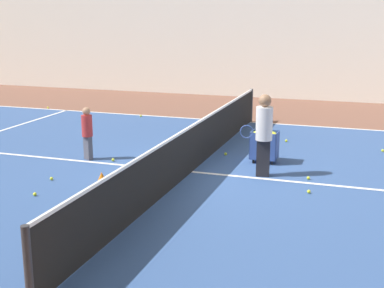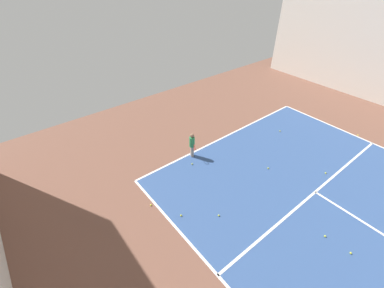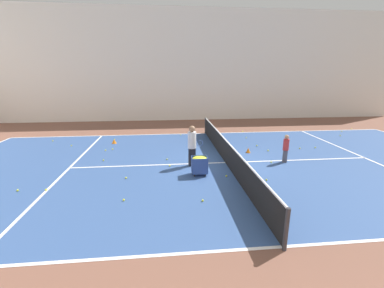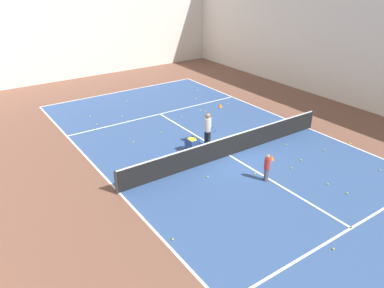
% 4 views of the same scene
% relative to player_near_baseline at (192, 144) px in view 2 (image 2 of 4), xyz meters
% --- Properties ---
extents(line_baseline_near, '(11.44, 0.10, 0.00)m').
position_rel_player_near_baseline_xyz_m(line_baseline_near, '(-2.59, -0.18, -0.76)').
color(line_baseline_near, white).
rests_on(line_baseline_near, ground).
extents(line_service_near, '(11.44, 0.10, 0.00)m').
position_rel_player_near_baseline_xyz_m(line_service_near, '(-2.59, 5.23, -0.76)').
color(line_service_near, white).
rests_on(line_service_near, ground).
extents(player_near_baseline, '(0.35, 0.62, 1.34)m').
position_rel_player_near_baseline_xyz_m(player_near_baseline, '(0.00, 0.00, 0.00)').
color(player_near_baseline, gray).
rests_on(player_near_baseline, ground).
extents(tennis_ball_0, '(0.07, 0.07, 0.07)m').
position_rel_player_near_baseline_xyz_m(tennis_ball_0, '(-2.22, 3.02, -0.73)').
color(tennis_ball_0, yellow).
rests_on(tennis_ball_0, ground).
extents(tennis_ball_2, '(0.07, 0.07, 0.07)m').
position_rel_player_near_baseline_xyz_m(tennis_ball_2, '(-4.03, 4.90, -0.73)').
color(tennis_ball_2, yellow).
rests_on(tennis_ball_2, ground).
extents(tennis_ball_5, '(0.07, 0.07, 0.07)m').
position_rel_player_near_baseline_xyz_m(tennis_ball_5, '(0.42, 0.53, -0.73)').
color(tennis_ball_5, yellow).
rests_on(tennis_ball_5, ground).
extents(tennis_ball_10, '(0.07, 0.07, 0.07)m').
position_rel_player_near_baseline_xyz_m(tennis_ball_10, '(-5.36, 1.41, -0.73)').
color(tennis_ball_10, yellow).
rests_on(tennis_ball_10, ground).
extents(tennis_ball_11, '(0.07, 0.07, 0.07)m').
position_rel_player_near_baseline_xyz_m(tennis_ball_11, '(-0.84, 6.62, -0.73)').
color(tennis_ball_11, yellow).
rests_on(tennis_ball_11, ground).
extents(tennis_ball_13, '(0.07, 0.07, 0.07)m').
position_rel_player_near_baseline_xyz_m(tennis_ball_13, '(-0.90, 7.50, -0.73)').
color(tennis_ball_13, yellow).
rests_on(tennis_ball_13, ground).
extents(tennis_ball_23, '(0.07, 0.07, 0.07)m').
position_rel_player_near_baseline_xyz_m(tennis_ball_23, '(1.52, 3.57, -0.73)').
color(tennis_ball_23, yellow).
rests_on(tennis_ball_23, ground).
extents(tennis_ball_24, '(0.07, 0.07, 0.07)m').
position_rel_player_near_baseline_xyz_m(tennis_ball_24, '(-8.42, 4.41, -0.73)').
color(tennis_ball_24, yellow).
rests_on(tennis_ball_24, ground).
extents(tennis_ball_26, '(0.07, 0.07, 0.07)m').
position_rel_player_near_baseline_xyz_m(tennis_ball_26, '(3.31, 1.48, -0.73)').
color(tennis_ball_26, yellow).
rests_on(tennis_ball_26, ground).
extents(tennis_ball_36, '(0.07, 0.07, 0.07)m').
position_rel_player_near_baseline_xyz_m(tennis_ball_36, '(2.66, 2.65, -0.73)').
color(tennis_ball_36, yellow).
rests_on(tennis_ball_36, ground).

